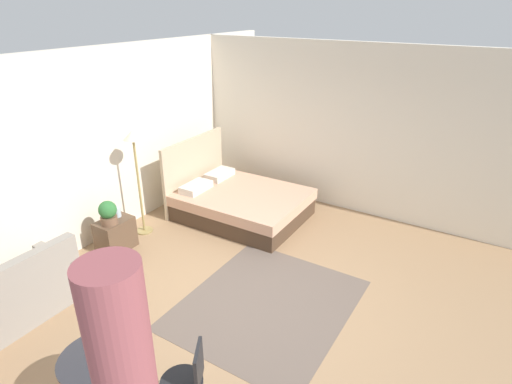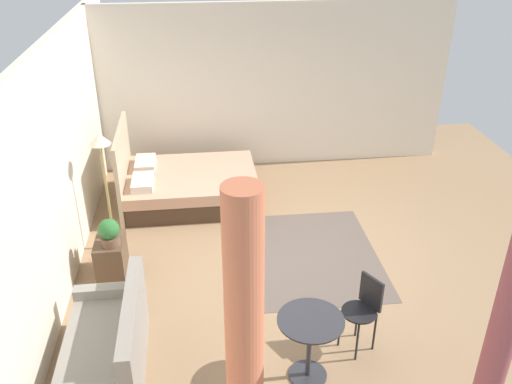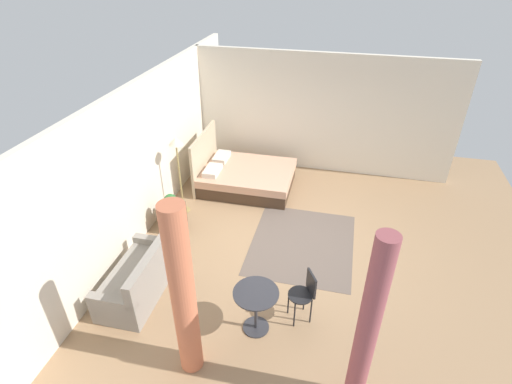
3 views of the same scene
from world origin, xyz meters
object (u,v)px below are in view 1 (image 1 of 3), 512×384
Objects in this scene: floor_lamp at (135,152)px; cafe_chair_near_window at (190,378)px; couch at (8,300)px; nightstand at (116,235)px; vase at (117,212)px; potted_plant at (108,213)px; bed at (238,201)px; balcony_table at (102,377)px.

floor_lamp is 3.78m from cafe_chair_near_window.
cafe_chair_near_window is (-2.27, -2.91, -0.84)m from floor_lamp.
couch is 1.81× the size of cafe_chair_near_window.
nightstand is (1.76, 0.19, -0.05)m from couch.
couch is at bearing -173.76° from nightstand.
couch is 10.41× the size of vase.
vase is 3.40m from cafe_chair_near_window.
couch is 4.33× the size of potted_plant.
floor_lamp is at bearing 141.74° from bed.
bed is 1.97m from floor_lamp.
floor_lamp is at bearing 40.40° from balcony_table.
balcony_table is (-2.03, -2.20, 0.27)m from nightstand.
potted_plant is at bearing -157.42° from nightstand.
floor_lamp is 2.31× the size of balcony_table.
bed reaches higher than couch.
couch is (-3.65, 0.77, 0.02)m from bed.
bed reaches higher than potted_plant.
vase reaches higher than nightstand.
potted_plant reaches higher than vase.
cafe_chair_near_window is at bearing -121.46° from vase.
bed reaches higher than vase.
floor_lamp is (0.49, 0.02, 0.81)m from vase.
balcony_table is at bearing -139.60° from floor_lamp.
couch is at bearing 82.25° from balcony_table.
cafe_chair_near_window is (-1.65, -2.86, 0.29)m from nightstand.
floor_lamp is (0.71, 0.09, 0.70)m from potted_plant.
couch reaches higher than nightstand.
bed is 4.04m from cafe_chair_near_window.
cafe_chair_near_window is at bearing -60.34° from balcony_table.
bed is 2.46× the size of cafe_chair_near_window.
vase is (0.22, 0.08, -0.11)m from potted_plant.
vase is 0.09× the size of floor_lamp.
potted_plant is at bearing 5.19° from couch.
floor_lamp is at bearing 1.75° from vase.
vase is 0.95m from floor_lamp.
cafe_chair_near_window reaches higher than nightstand.
vase is at bearing 19.62° from potted_plant.
balcony_table is (-2.64, -2.25, -0.86)m from floor_lamp.
balcony_table reaches higher than vase.
bed is at bearing 28.14° from cafe_chair_near_window.
nightstand is 3.00m from balcony_table.
bed is 1.24× the size of floor_lamp.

